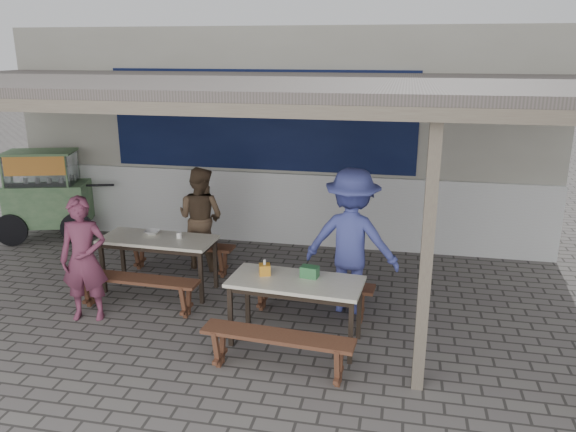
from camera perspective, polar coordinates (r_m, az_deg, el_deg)
The scene contains 17 objects.
ground at distance 6.94m, azimuth -7.24°, elevation -10.60°, with size 60.00×60.00×0.00m, color #605C57.
back_wall at distance 9.73m, azimuth -0.79°, elevation 8.14°, with size 9.00×1.28×3.50m.
warung_roof at distance 7.04m, azimuth -5.53°, elevation 12.93°, with size 9.00×4.21×2.81m.
table_left at distance 7.68m, azimuth -13.05°, elevation -2.74°, with size 1.54×0.69×0.75m.
bench_left_street at distance 7.26m, azimuth -15.17°, elevation -6.82°, with size 1.63×0.34×0.45m.
bench_left_wall at distance 8.34m, azimuth -10.92°, elevation -3.43°, with size 1.63×0.34×0.45m.
table_right at distance 6.17m, azimuth 0.79°, elevation -7.19°, with size 1.50×0.77×0.75m.
bench_right_street at distance 5.73m, azimuth -1.09°, elevation -12.89°, with size 1.57×0.40×0.45m.
bench_right_wall at distance 6.91m, azimuth 2.30°, elevation -7.49°, with size 1.57×0.40×0.45m.
vendor_cart at distance 10.37m, azimuth -23.36°, elevation 2.27°, with size 1.80×1.12×1.53m.
patron_street_side at distance 7.11m, azimuth -20.02°, elevation -4.14°, with size 0.56×0.37×1.53m, color brown.
patron_wall_side at distance 8.39m, azimuth -8.85°, elevation -0.17°, with size 0.74×0.58×1.53m, color brown.
patron_right_table at distance 6.90m, azimuth 6.48°, elevation -2.56°, with size 1.17×0.67×1.81m, color #464FA4.
tissue_box at distance 6.26m, azimuth -2.38°, elevation -5.45°, with size 0.12×0.12×0.12m, color orange.
donation_box at distance 6.19m, azimuth 2.21°, elevation -5.69°, with size 0.19×0.13×0.13m, color #337340.
condiment_jar at distance 7.57m, azimuth -11.00°, elevation -1.93°, with size 0.07×0.07×0.08m, color white.
condiment_bowl at distance 7.82m, azimuth -13.61°, elevation -1.61°, with size 0.20×0.20×0.05m, color silver.
Camera 1 is at (2.09, -5.81, 3.17)m, focal length 35.00 mm.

